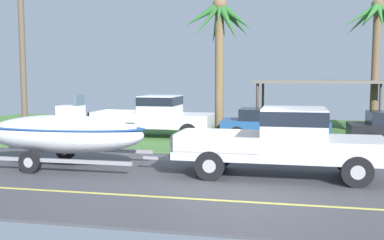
% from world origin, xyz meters
% --- Properties ---
extents(ground, '(36.00, 22.00, 0.11)m').
position_xyz_m(ground, '(0.00, 8.38, -0.01)').
color(ground, '#424247').
extents(pickup_truck_towing, '(5.96, 2.02, 1.92)m').
position_xyz_m(pickup_truck_towing, '(1.57, 1.02, 1.06)').
color(pickup_truck_towing, silver).
rests_on(pickup_truck_towing, ground).
extents(boat_on_trailer, '(6.36, 2.36, 2.23)m').
position_xyz_m(boat_on_trailer, '(-5.33, 1.02, 1.03)').
color(boat_on_trailer, gray).
rests_on(boat_on_trailer, ground).
extents(parked_pickup_background, '(5.63, 2.08, 1.93)m').
position_xyz_m(parked_pickup_background, '(-4.23, 7.90, 1.06)').
color(parked_pickup_background, silver).
rests_on(parked_pickup_background, ground).
extents(parked_sedan_far, '(4.62, 1.90, 1.38)m').
position_xyz_m(parked_sedan_far, '(0.83, 8.38, 0.67)').
color(parked_sedan_far, '#234C89').
rests_on(parked_sedan_far, ground).
extents(carport_awning, '(6.88, 5.01, 2.60)m').
position_xyz_m(carport_awning, '(3.17, 12.45, 2.48)').
color(carport_awning, '#4C4238').
rests_on(carport_awning, ground).
extents(palm_tree_near_right, '(3.05, 3.55, 6.40)m').
position_xyz_m(palm_tree_near_right, '(5.39, 11.19, 4.90)').
color(palm_tree_near_right, brown).
rests_on(palm_tree_near_right, ground).
extents(palm_tree_mid, '(3.30, 2.82, 6.42)m').
position_xyz_m(palm_tree_mid, '(-1.72, 9.44, 4.81)').
color(palm_tree_mid, brown).
rests_on(palm_tree_mid, ground).
extents(utility_pole, '(0.24, 1.80, 7.79)m').
position_xyz_m(utility_pole, '(-9.10, 4.90, 4.04)').
color(utility_pole, brown).
rests_on(utility_pole, ground).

